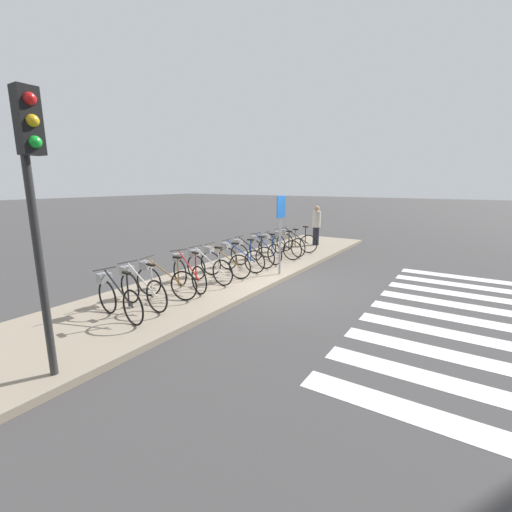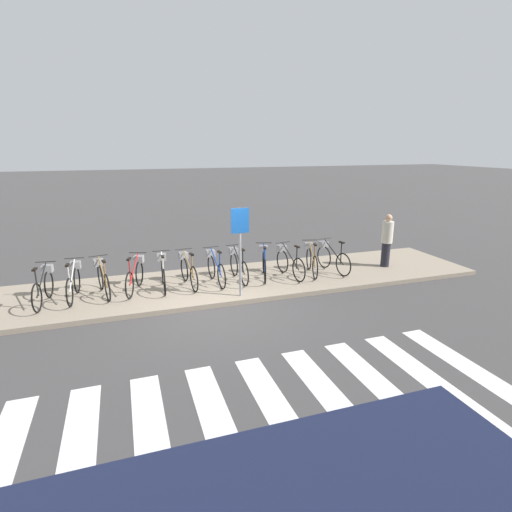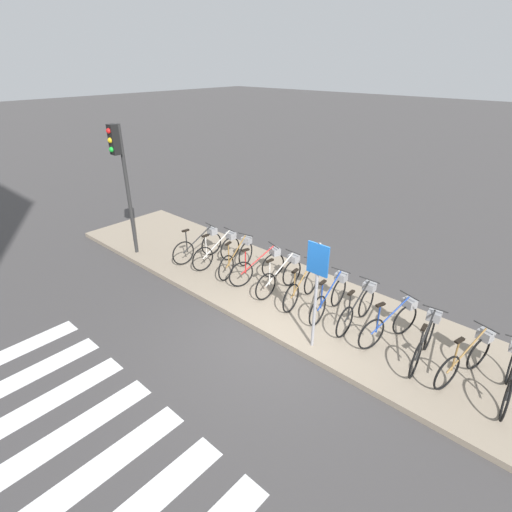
{
  "view_description": "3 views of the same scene",
  "coord_description": "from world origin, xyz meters",
  "px_view_note": "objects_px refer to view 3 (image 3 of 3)",
  "views": [
    {
      "loc": [
        -7.61,
        -4.24,
        2.66
      ],
      "look_at": [
        -0.64,
        0.22,
        0.9
      ],
      "focal_mm": 24.0,
      "sensor_mm": 36.0,
      "label": 1
    },
    {
      "loc": [
        -1.9,
        -8.69,
        3.75
      ],
      "look_at": [
        1.1,
        0.22,
        1.14
      ],
      "focal_mm": 28.0,
      "sensor_mm": 36.0,
      "label": 2
    },
    {
      "loc": [
        4.13,
        -5.11,
        5.21
      ],
      "look_at": [
        -1.09,
        0.65,
        1.36
      ],
      "focal_mm": 28.0,
      "sensor_mm": 36.0,
      "label": 3
    }
  ],
  "objects_px": {
    "parked_bicycle_8": "(392,321)",
    "parked_bicycle_0": "(200,244)",
    "parked_bicycle_4": "(282,275)",
    "parked_bicycle_1": "(219,249)",
    "parked_bicycle_9": "(425,340)",
    "parked_bicycle_5": "(304,284)",
    "parked_bicycle_10": "(467,356)",
    "traffic_light": "(120,164)",
    "parked_bicycle_7": "(358,306)",
    "parked_bicycle_6": "(331,296)",
    "parked_bicycle_3": "(261,265)",
    "parked_bicycle_2": "(238,256)",
    "sign_post": "(317,279)",
    "parked_bicycle_11": "(511,374)"
  },
  "relations": [
    {
      "from": "parked_bicycle_9",
      "to": "parked_bicycle_10",
      "type": "distance_m",
      "value": 0.73
    },
    {
      "from": "parked_bicycle_6",
      "to": "parked_bicycle_9",
      "type": "height_order",
      "value": "same"
    },
    {
      "from": "parked_bicycle_6",
      "to": "parked_bicycle_11",
      "type": "relative_size",
      "value": 1.01
    },
    {
      "from": "parked_bicycle_8",
      "to": "parked_bicycle_5",
      "type": "bearing_deg",
      "value": 179.9
    },
    {
      "from": "parked_bicycle_9",
      "to": "traffic_light",
      "type": "distance_m",
      "value": 8.38
    },
    {
      "from": "parked_bicycle_1",
      "to": "traffic_light",
      "type": "xyz_separation_m",
      "value": [
        -2.36,
        -1.23,
        2.16
      ]
    },
    {
      "from": "parked_bicycle_1",
      "to": "parked_bicycle_11",
      "type": "bearing_deg",
      "value": -0.49
    },
    {
      "from": "parked_bicycle_4",
      "to": "parked_bicycle_5",
      "type": "distance_m",
      "value": 0.65
    },
    {
      "from": "parked_bicycle_4",
      "to": "parked_bicycle_8",
      "type": "height_order",
      "value": "same"
    },
    {
      "from": "parked_bicycle_5",
      "to": "parked_bicycle_8",
      "type": "relative_size",
      "value": 1.04
    },
    {
      "from": "parked_bicycle_0",
      "to": "parked_bicycle_6",
      "type": "distance_m",
      "value": 4.18
    },
    {
      "from": "parked_bicycle_4",
      "to": "parked_bicycle_8",
      "type": "bearing_deg",
      "value": -0.2
    },
    {
      "from": "parked_bicycle_4",
      "to": "parked_bicycle_3",
      "type": "bearing_deg",
      "value": 178.74
    },
    {
      "from": "traffic_light",
      "to": "sign_post",
      "type": "height_order",
      "value": "traffic_light"
    },
    {
      "from": "parked_bicycle_8",
      "to": "parked_bicycle_2",
      "type": "bearing_deg",
      "value": 179.69
    },
    {
      "from": "parked_bicycle_1",
      "to": "parked_bicycle_3",
      "type": "distance_m",
      "value": 1.45
    },
    {
      "from": "parked_bicycle_4",
      "to": "parked_bicycle_1",
      "type": "bearing_deg",
      "value": -178.9
    },
    {
      "from": "parked_bicycle_5",
      "to": "parked_bicycle_11",
      "type": "height_order",
      "value": "same"
    },
    {
      "from": "parked_bicycle_3",
      "to": "parked_bicycle_4",
      "type": "distance_m",
      "value": 0.69
    },
    {
      "from": "parked_bicycle_7",
      "to": "sign_post",
      "type": "height_order",
      "value": "sign_post"
    },
    {
      "from": "parked_bicycle_9",
      "to": "parked_bicycle_5",
      "type": "bearing_deg",
      "value": 177.24
    },
    {
      "from": "parked_bicycle_8",
      "to": "parked_bicycle_0",
      "type": "bearing_deg",
      "value": -178.38
    },
    {
      "from": "parked_bicycle_4",
      "to": "traffic_light",
      "type": "relative_size",
      "value": 0.45
    },
    {
      "from": "parked_bicycle_4",
      "to": "sign_post",
      "type": "xyz_separation_m",
      "value": [
        1.76,
        -1.22,
        1.07
      ]
    },
    {
      "from": "parked_bicycle_10",
      "to": "traffic_light",
      "type": "bearing_deg",
      "value": -172.46
    },
    {
      "from": "parked_bicycle_6",
      "to": "parked_bicycle_8",
      "type": "relative_size",
      "value": 1.04
    },
    {
      "from": "parked_bicycle_0",
      "to": "parked_bicycle_9",
      "type": "relative_size",
      "value": 1.0
    },
    {
      "from": "parked_bicycle_10",
      "to": "parked_bicycle_11",
      "type": "distance_m",
      "value": 0.67
    },
    {
      "from": "parked_bicycle_5",
      "to": "sign_post",
      "type": "xyz_separation_m",
      "value": [
        1.1,
        -1.22,
        1.07
      ]
    },
    {
      "from": "parked_bicycle_1",
      "to": "parked_bicycle_8",
      "type": "height_order",
      "value": "same"
    },
    {
      "from": "parked_bicycle_2",
      "to": "parked_bicycle_7",
      "type": "height_order",
      "value": "same"
    },
    {
      "from": "parked_bicycle_7",
      "to": "traffic_light",
      "type": "xyz_separation_m",
      "value": [
        -6.55,
        -1.29,
        2.16
      ]
    },
    {
      "from": "parked_bicycle_1",
      "to": "parked_bicycle_7",
      "type": "distance_m",
      "value": 4.19
    },
    {
      "from": "parked_bicycle_0",
      "to": "traffic_light",
      "type": "xyz_separation_m",
      "value": [
        -1.72,
        -1.1,
        2.16
      ]
    },
    {
      "from": "parked_bicycle_3",
      "to": "parked_bicycle_5",
      "type": "height_order",
      "value": "same"
    },
    {
      "from": "parked_bicycle_9",
      "to": "parked_bicycle_11",
      "type": "xyz_separation_m",
      "value": [
        1.4,
        0.04,
        0.0
      ]
    },
    {
      "from": "parked_bicycle_0",
      "to": "parked_bicycle_3",
      "type": "xyz_separation_m",
      "value": [
        2.09,
        0.18,
        0.0
      ]
    },
    {
      "from": "parked_bicycle_3",
      "to": "parked_bicycle_9",
      "type": "xyz_separation_m",
      "value": [
        4.21,
        -0.16,
        0.0
      ]
    },
    {
      "from": "parked_bicycle_4",
      "to": "parked_bicycle_9",
      "type": "relative_size",
      "value": 1.0
    },
    {
      "from": "parked_bicycle_4",
      "to": "parked_bicycle_11",
      "type": "xyz_separation_m",
      "value": [
        4.91,
        -0.1,
        0.0
      ]
    },
    {
      "from": "parked_bicycle_2",
      "to": "parked_bicycle_6",
      "type": "relative_size",
      "value": 0.98
    },
    {
      "from": "parked_bicycle_4",
      "to": "parked_bicycle_6",
      "type": "bearing_deg",
      "value": -0.78
    },
    {
      "from": "parked_bicycle_3",
      "to": "sign_post",
      "type": "relative_size",
      "value": 0.7
    },
    {
      "from": "parked_bicycle_7",
      "to": "parked_bicycle_8",
      "type": "xyz_separation_m",
      "value": [
        0.76,
        -0.03,
        0.0
      ]
    },
    {
      "from": "parked_bicycle_1",
      "to": "parked_bicycle_7",
      "type": "xyz_separation_m",
      "value": [
        4.19,
        0.06,
        0.0
      ]
    },
    {
      "from": "parked_bicycle_3",
      "to": "parked_bicycle_7",
      "type": "height_order",
      "value": "same"
    },
    {
      "from": "parked_bicycle_9",
      "to": "traffic_light",
      "type": "relative_size",
      "value": 0.44
    },
    {
      "from": "parked_bicycle_3",
      "to": "parked_bicycle_10",
      "type": "relative_size",
      "value": 0.99
    },
    {
      "from": "parked_bicycle_8",
      "to": "sign_post",
      "type": "bearing_deg",
      "value": -131.05
    },
    {
      "from": "parked_bicycle_10",
      "to": "parked_bicycle_6",
      "type": "bearing_deg",
      "value": 178.09
    }
  ]
}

